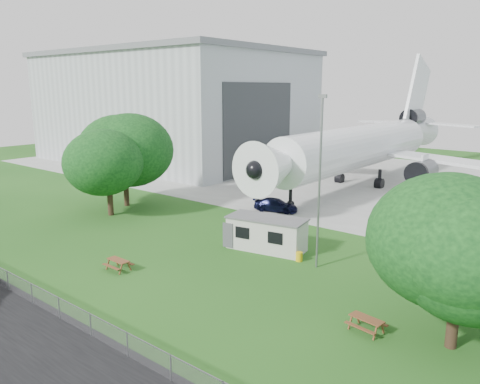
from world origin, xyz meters
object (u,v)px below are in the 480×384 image
Objects in this scene: hangar at (174,106)px; picnic_east at (366,331)px; airliner at (364,145)px; site_cabin at (267,234)px; picnic_west at (119,270)px.

picnic_east is (52.76, -36.09, -9.41)m from hangar.
hangar is at bearing 179.78° from airliner.
site_cabin is (41.21, -28.99, -8.09)m from hangar.
airliner is 40.02m from picnic_east.
picnic_east is (17.16, 2.94, 0.00)m from picnic_west.
site_cabin is 3.86× the size of picnic_east.
picnic_east is at bearing 10.37° from picnic_west.
hangar is 53.66m from picnic_west.
hangar is 64.61m from picnic_east.
picnic_east is at bearing -64.96° from airliner.
airliner reaches higher than picnic_west.
hangar is at bearing 144.87° from site_cabin.
site_cabin is at bearing -35.13° from hangar.
airliner is 26.52× the size of picnic_east.
picnic_west and picnic_east have the same top height.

